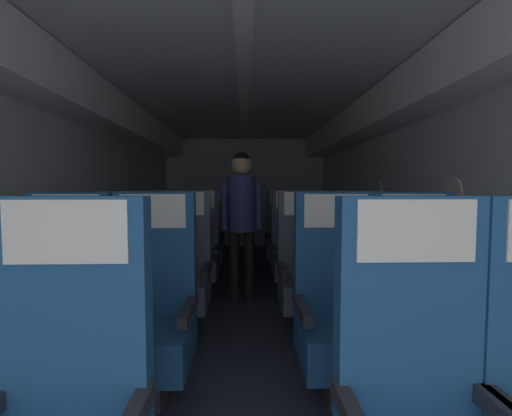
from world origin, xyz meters
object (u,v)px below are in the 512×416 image
at_px(seat_d_left_aisle, 197,252).
at_px(seat_e_left_window, 173,240).
at_px(seat_b_left_aisle, 151,314).
at_px(seat_e_left_aisle, 206,240).
at_px(seat_c_left_aisle, 181,273).
at_px(seat_d_right_aisle, 335,251).
at_px(flight_attendant, 242,210).
at_px(seat_b_right_aisle, 418,312).
at_px(seat_d_left_window, 154,252).
at_px(seat_b_right_window, 339,312).
at_px(seat_c_right_aisle, 362,272).
at_px(seat_c_right_window, 307,273).
at_px(seat_c_left_window, 123,274).
at_px(seat_b_left_window, 62,316).
at_px(seat_e_right_window, 284,239).
at_px(seat_e_right_aisle, 317,239).
at_px(seat_d_right_window, 293,252).

bearing_deg(seat_d_left_aisle, seat_e_left_window, 116.60).
bearing_deg(seat_b_left_aisle, seat_e_left_aisle, 90.10).
relative_size(seat_c_left_aisle, seat_d_right_aisle, 1.00).
relative_size(seat_e_left_aisle, flight_attendant, 0.74).
height_order(seat_b_left_aisle, seat_b_right_aisle, same).
bearing_deg(seat_d_left_window, seat_d_left_aisle, -0.19).
bearing_deg(seat_d_right_aisle, seat_c_left_aisle, -148.62).
relative_size(seat_d_left_aisle, flight_attendant, 0.74).
height_order(seat_b_left_aisle, seat_b_right_window, same).
relative_size(seat_b_left_aisle, seat_c_right_aisle, 1.00).
distance_m(seat_b_right_aisle, seat_c_right_window, 1.05).
height_order(seat_c_right_aisle, flight_attendant, flight_attendant).
relative_size(seat_c_right_aisle, seat_d_left_window, 1.00).
bearing_deg(seat_c_left_window, seat_d_left_aisle, 62.64).
distance_m(seat_c_left_aisle, flight_attendant, 1.03).
height_order(seat_b_left_window, seat_d_right_aisle, same).
bearing_deg(seat_e_left_aisle, seat_b_left_window, -99.65).
bearing_deg(seat_b_right_window, seat_c_right_window, 90.78).
relative_size(seat_e_right_window, flight_attendant, 0.74).
xyz_separation_m(seat_c_right_window, seat_e_right_aisle, (0.48, 1.90, 0.00)).
bearing_deg(seat_e_left_window, seat_c_left_aisle, -76.09).
distance_m(seat_b_right_window, seat_c_left_aisle, 1.44).
bearing_deg(seat_b_right_window, seat_c_left_aisle, 138.98).
height_order(seat_b_left_aisle, seat_e_left_aisle, same).
bearing_deg(seat_d_right_window, seat_c_right_aisle, -63.73).
height_order(seat_d_right_aisle, seat_e_left_window, same).
xyz_separation_m(seat_b_right_window, seat_e_right_window, (-0.00, 2.84, 0.00)).
relative_size(seat_b_left_aisle, seat_d_right_window, 1.00).
xyz_separation_m(seat_c_left_aisle, seat_d_right_aisle, (1.57, 0.95, 0.00)).
xyz_separation_m(seat_b_left_aisle, seat_e_right_aisle, (1.55, 2.83, 0.00)).
relative_size(seat_b_left_aisle, seat_e_right_window, 1.00).
distance_m(seat_c_left_window, seat_c_left_aisle, 0.49).
height_order(seat_b_right_aisle, flight_attendant, flight_attendant).
height_order(seat_c_right_aisle, seat_d_left_aisle, same).
relative_size(seat_b_right_aisle, seat_d_left_aisle, 1.00).
height_order(seat_b_right_window, flight_attendant, flight_attendant).
relative_size(seat_b_left_window, seat_e_left_aisle, 1.00).
xyz_separation_m(seat_b_left_aisle, seat_d_right_window, (1.09, 1.88, 0.00)).
relative_size(seat_b_right_window, seat_e_left_aisle, 1.00).
bearing_deg(seat_b_left_window, seat_e_right_window, 61.21).
bearing_deg(seat_b_right_aisle, seat_b_right_window, 179.14).
xyz_separation_m(seat_b_right_window, seat_d_left_aisle, (-1.08, 1.89, 0.00)).
distance_m(seat_b_right_window, seat_e_right_window, 2.84).
relative_size(seat_b_left_aisle, seat_c_right_window, 1.00).
height_order(seat_d_left_window, seat_d_right_window, same).
distance_m(seat_b_right_window, seat_d_right_window, 1.88).
relative_size(seat_c_left_aisle, seat_e_right_aisle, 1.00).
relative_size(seat_d_right_window, flight_attendant, 0.74).
relative_size(seat_b_right_window, seat_d_left_aisle, 1.00).
height_order(seat_b_left_aisle, seat_e_left_window, same).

